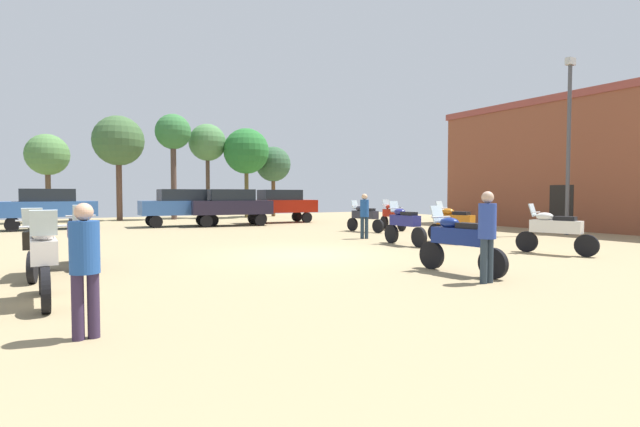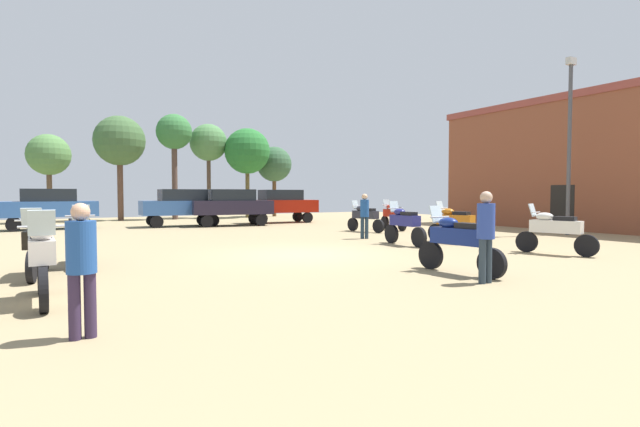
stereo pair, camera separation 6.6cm
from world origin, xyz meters
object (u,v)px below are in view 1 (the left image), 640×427
Objects in this scene: motorcycle_1 at (39,243)px; car_5 at (231,205)px; motorcycle_5 at (404,224)px; tree_2 at (246,151)px; car_4 at (280,204)px; person_2 at (487,229)px; motorcycle_4 at (364,216)px; motorcycle_10 at (79,236)px; person_3 at (85,260)px; motorcycle_9 at (555,229)px; motorcycle_3 at (459,240)px; car_1 at (47,206)px; tree_5 at (207,143)px; motorcycle_6 at (392,215)px; lamp_post at (569,138)px; tree_9 at (273,165)px; car_2 at (182,205)px; tree_1 at (118,141)px; tree_7 at (173,134)px; brick_building at (600,164)px; motorcycle_2 at (455,223)px; person_1 at (364,212)px; tree_6 at (47,155)px; motorcycle_8 at (43,257)px.

car_5 reaches higher than motorcycle_1.
motorcycle_5 is 20.89m from tree_2.
person_2 is at bearing 169.03° from car_4.
motorcycle_10 is (-12.08, -4.84, 0.02)m from motorcycle_4.
person_3 is (-8.57, -18.25, -0.22)m from car_5.
tree_2 reaches higher than motorcycle_9.
motorcycle_3 reaches higher than motorcycle_4.
tree_5 is (10.31, 7.12, 4.29)m from car_1.
motorcycle_9 is (-2.03, -9.66, -0.01)m from motorcycle_6.
lamp_post reaches higher than motorcycle_1.
lamp_post is (11.90, 5.56, 3.09)m from person_2.
lamp_post is at bearing -80.46° from tree_9.
motorcycle_1 is at bearing 157.19° from car_2.
tree_7 reaches higher than tree_1.
car_5 is (-15.43, 11.40, -2.12)m from brick_building.
car_5 is at bearing 61.60° from person_3.
motorcycle_2 is 3.70m from motorcycle_9.
car_5 is 10.29m from tree_5.
person_1 is 0.33× the size of tree_6.
tree_1 is (-7.98, 7.65, 4.02)m from car_4.
car_4 is 7.91m from tree_2.
tree_6 is at bearing 142.78° from motorcycle_6.
tree_2 is 12.73m from tree_6.
tree_5 is at bearing -117.64° from motorcycle_10.
motorcycle_1 is 13.22m from motorcycle_9.
motorcycle_5 is 1.22× the size of person_1.
motorcycle_4 is 16.72m from person_3.
car_5 is (9.05, 13.04, 0.44)m from motorcycle_1.
motorcycle_10 is at bearing -118.05° from motorcycle_1.
person_2 is (-1.55, -18.36, -0.11)m from car_5.
tree_5 reaches higher than brick_building.
tree_1 is at bearing 78.13° from person_3.
motorcycle_9 is at bearing -92.78° from motorcycle_6.
tree_6 reaches higher than car_4.
car_2 is (-17.83, 12.41, -2.12)m from brick_building.
car_2 is 12.31m from tree_9.
brick_building is at bearing -170.62° from motorcycle_8.
tree_6 reaches higher than person_3.
person_1 is at bearing -170.67° from motorcycle_10.
tree_5 is (10.68, 22.25, 4.73)m from motorcycle_1.
tree_2 is at bearing -1.94° from car_4.
motorcycle_10 is at bearing -89.13° from tree_6.
tree_7 is at bearing -176.15° from tree_9.
lamp_post reaches higher than tree_1.
motorcycle_1 is 2.81m from motorcycle_8.
tree_2 is (0.67, 6.95, 3.72)m from car_4.
car_2 reaches higher than person_3.
motorcycle_10 is at bearing -115.03° from tree_5.
motorcycle_2 is 1.25× the size of person_2.
tree_9 reaches higher than motorcycle_8.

